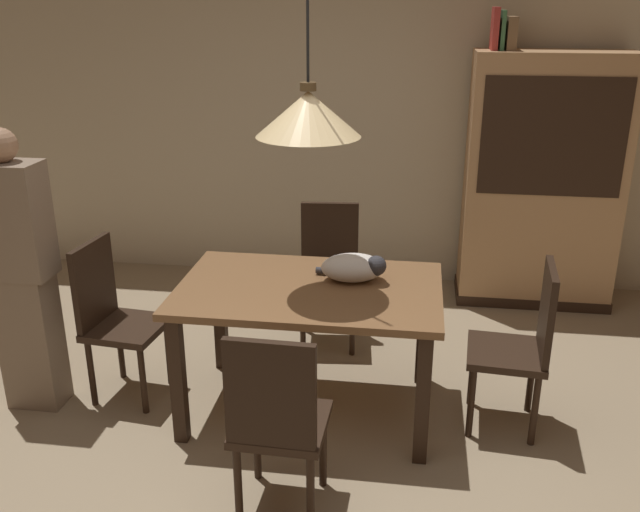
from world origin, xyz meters
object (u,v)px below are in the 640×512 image
object	(u,v)px
chair_far_back	(329,268)
chair_near_front	(277,418)
chair_left_side	(113,313)
pendant_lamp	(308,113)
cat_sleeping	(355,267)
chair_right_side	(523,341)
hutch_bookcase	(541,187)
book_brown_thick	(511,33)
book_red_tall	(495,29)
book_green_slim	(502,30)
person_standing	(21,274)
dining_table	(309,304)

from	to	relation	value
chair_far_back	chair_near_front	bearing A→B (deg)	-89.83
chair_left_side	pendant_lamp	bearing A→B (deg)	-0.42
chair_near_front	cat_sleeping	size ratio (longest dim) A/B	2.35
chair_right_side	hutch_bookcase	bearing A→B (deg)	79.72
chair_near_front	hutch_bookcase	xyz separation A→B (m)	(1.45, 2.62, 0.38)
chair_far_back	pendant_lamp	world-z (taller)	pendant_lamp
book_brown_thick	chair_near_front	bearing A→B (deg)	-113.26
pendant_lamp	book_red_tall	xyz separation A→B (m)	(1.02, 1.75, 0.33)
book_green_slim	person_standing	distance (m)	3.44
chair_left_side	book_green_slim	world-z (taller)	book_green_slim
book_brown_thick	cat_sleeping	bearing A→B (deg)	-118.77
chair_near_front	chair_far_back	world-z (taller)	same
cat_sleeping	book_brown_thick	world-z (taller)	book_brown_thick
book_brown_thick	chair_right_side	bearing A→B (deg)	-89.92
dining_table	pendant_lamp	distance (m)	1.01
dining_table	book_red_tall	distance (m)	2.42
chair_right_side	book_green_slim	xyz separation A→B (m)	(-0.06, 1.75, 1.47)
chair_near_front	book_brown_thick	world-z (taller)	book_brown_thick
chair_left_side	chair_near_front	world-z (taller)	same
chair_left_side	chair_right_side	world-z (taller)	same
pendant_lamp	book_green_slim	bearing A→B (deg)	58.63
dining_table	book_green_slim	world-z (taller)	book_green_slim
cat_sleeping	dining_table	bearing A→B (deg)	-153.48
chair_near_front	person_standing	distance (m)	1.73
pendant_lamp	book_green_slim	distance (m)	2.07
hutch_bookcase	book_green_slim	world-z (taller)	book_green_slim
chair_right_side	pendant_lamp	xyz separation A→B (m)	(-1.13, 0.01, 1.15)
chair_right_side	book_red_tall	bearing A→B (deg)	93.67
chair_left_side	book_red_tall	distance (m)	3.13
book_green_slim	book_red_tall	bearing A→B (deg)	180.00
pendant_lamp	book_green_slim	size ratio (longest dim) A/B	5.00
chair_near_front	chair_far_back	xyz separation A→B (m)	(-0.01, 1.76, 0.00)
chair_near_front	chair_far_back	size ratio (longest dim) A/B	1.00
hutch_bookcase	book_red_tall	distance (m)	1.18
chair_near_front	cat_sleeping	distance (m)	1.07
chair_left_side	hutch_bookcase	bearing A→B (deg)	34.01
chair_left_side	chair_far_back	size ratio (longest dim) A/B	1.00
hutch_bookcase	book_green_slim	xyz separation A→B (m)	(-0.38, 0.00, 1.09)
dining_table	chair_near_front	bearing A→B (deg)	-90.15
chair_right_side	cat_sleeping	world-z (taller)	chair_right_side
book_green_slim	cat_sleeping	bearing A→B (deg)	-117.10
pendant_lamp	book_brown_thick	world-z (taller)	pendant_lamp
book_red_tall	chair_right_side	bearing A→B (deg)	-86.33
chair_far_back	person_standing	size ratio (longest dim) A/B	0.59
chair_near_front	book_green_slim	bearing A→B (deg)	67.88
dining_table	book_brown_thick	distance (m)	2.46
cat_sleeping	person_standing	size ratio (longest dim) A/B	0.25
chair_left_side	person_standing	bearing A→B (deg)	-158.77
pendant_lamp	person_standing	xyz separation A→B (m)	(-1.55, -0.16, -0.87)
book_green_slim	book_brown_thick	distance (m)	0.06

